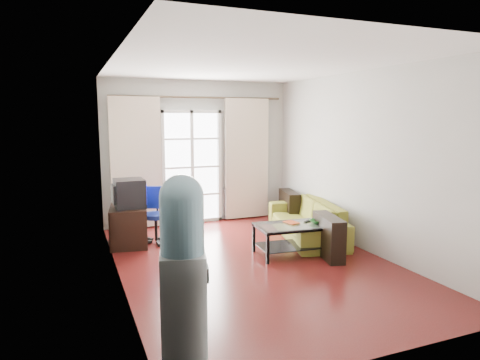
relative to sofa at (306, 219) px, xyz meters
The scene contains 20 objects.
floor 1.62m from the sofa, 147.91° to the right, with size 5.20×5.20×0.00m, color #5B1815.
ceiling 2.87m from the sofa, 147.91° to the right, with size 5.20×5.20×0.00m, color white.
wall_back 2.45m from the sofa, 127.49° to the left, with size 3.60×0.02×2.70m, color #B2B2AA.
wall_front 3.84m from the sofa, 111.36° to the right, with size 3.60×0.02×2.70m, color #B2B2AA.
wall_left 3.42m from the sofa, 164.98° to the right, with size 0.02×5.20×2.70m, color #B2B2AA.
wall_right 1.42m from the sofa, 61.78° to the right, with size 0.02×5.20×2.70m, color #B2B2AA.
french_door 2.39m from the sofa, 131.36° to the left, with size 1.16×0.06×2.15m.
curtain_rod 2.98m from the sofa, 129.13° to the left, with size 0.04×0.04×3.30m, color #4C3F2D.
curtain_left 3.16m from the sofa, 147.29° to the left, with size 0.90×0.07×2.35m, color beige.
curtain_right 1.91m from the sofa, 103.64° to the left, with size 0.90×0.07×2.35m, color beige.
radiator 1.74m from the sofa, 108.28° to the left, with size 0.64×0.12×0.64m, color gray.
sofa is the anchor object (origin of this frame).
coffee_table 0.98m from the sofa, 131.27° to the right, with size 1.15×0.71×0.45m.
bowl 0.85m from the sofa, 110.29° to the right, with size 0.22×0.22×0.05m, color #338630.
book 1.01m from the sofa, 136.93° to the right, with size 0.21×0.25×0.02m, color red.
remote 0.77m from the sofa, 119.02° to the right, with size 0.17×0.05×0.02m, color black.
tv_stand 2.92m from the sofa, 166.22° to the left, with size 0.56×0.84×0.61m, color black.
crt_tv 2.95m from the sofa, 167.37° to the left, with size 0.50×0.49×0.44m.
task_chair 2.50m from the sofa, 164.32° to the left, with size 0.77×0.77×0.89m.
water_cooler 4.38m from the sofa, 132.68° to the right, with size 0.39×0.39×1.61m.
Camera 1 is at (-2.33, -5.27, 2.00)m, focal length 32.00 mm.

